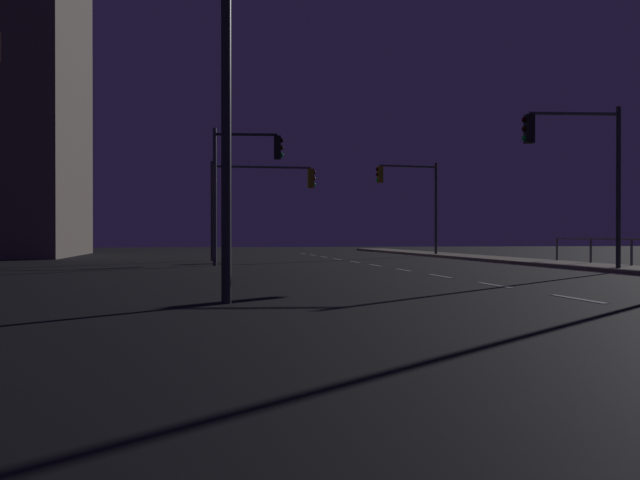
# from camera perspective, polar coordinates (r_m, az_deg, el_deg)

# --- Properties ---
(ground_plane) EXTENTS (112.00, 112.00, 0.00)m
(ground_plane) POSITION_cam_1_polar(r_m,az_deg,el_deg) (22.86, 8.90, -2.73)
(ground_plane) COLOR black
(ground_plane) RESTS_ON ground
(lane_markings_center) EXTENTS (0.14, 50.00, 0.01)m
(lane_markings_center) POSITION_cam_1_polar(r_m,az_deg,el_deg) (26.19, 6.45, -2.32)
(lane_markings_center) COLOR silver
(lane_markings_center) RESTS_ON ground
(lane_edge_line) EXTENTS (0.14, 53.00, 0.01)m
(lane_edge_line) POSITION_cam_1_polar(r_m,az_deg,el_deg) (29.74, 16.61, -2.02)
(lane_edge_line) COLOR silver
(lane_edge_line) RESTS_ON ground
(traffic_light_near_right) EXTENTS (3.85, 0.72, 5.37)m
(traffic_light_near_right) POSITION_cam_1_polar(r_m,az_deg,el_deg) (43.39, 7.00, 3.91)
(traffic_light_near_right) COLOR #2D3033
(traffic_light_near_right) RESTS_ON sidewalk_right
(traffic_light_far_right) EXTENTS (2.86, 0.52, 5.58)m
(traffic_light_far_right) POSITION_cam_1_polar(r_m,az_deg,el_deg) (30.20, -5.95, 5.36)
(traffic_light_far_right) COLOR #4C4C51
(traffic_light_far_right) RESTS_ON ground
(traffic_light_mid_left) EXTENTS (3.36, 0.59, 5.39)m
(traffic_light_mid_left) POSITION_cam_1_polar(r_m,az_deg,el_deg) (26.10, 19.28, 6.23)
(traffic_light_mid_left) COLOR #2D3033
(traffic_light_mid_left) RESTS_ON sidewalk_right
(traffic_light_overhead_east) EXTENTS (5.17, 0.34, 4.83)m
(traffic_light_overhead_east) POSITION_cam_1_polar(r_m,az_deg,el_deg) (36.21, -4.61, 3.91)
(traffic_light_overhead_east) COLOR #38383D
(traffic_light_overhead_east) RESTS_ON ground
(street_lamp_far_end) EXTENTS (0.56, 1.60, 6.79)m
(street_lamp_far_end) POSITION_cam_1_polar(r_m,az_deg,el_deg) (13.43, -7.38, 12.66)
(street_lamp_far_end) COLOR #2D3033
(street_lamp_far_end) RESTS_ON ground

